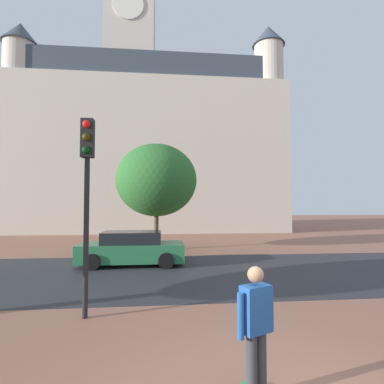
{
  "coord_description": "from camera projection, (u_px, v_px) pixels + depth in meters",
  "views": [
    {
      "loc": [
        -1.4,
        -3.55,
        2.55
      ],
      "look_at": [
        -0.04,
        10.18,
        3.16
      ],
      "focal_mm": 27.99,
      "sensor_mm": 36.0,
      "label": 1
    }
  ],
  "objects": [
    {
      "name": "landmark_building",
      "position": [
        148.0,
        144.0,
        32.35
      ],
      "size": [
        26.68,
        12.08,
        30.74
      ],
      "color": "beige",
      "rests_on": "ground_plane"
    },
    {
      "name": "tree_curb_far",
      "position": [
        157.0,
        180.0,
        17.21
      ],
      "size": [
        4.63,
        4.63,
        6.08
      ],
      "color": "brown",
      "rests_on": "ground_plane"
    },
    {
      "name": "traffic_light_pole",
      "position": [
        87.0,
        178.0,
        6.89
      ],
      "size": [
        0.28,
        0.34,
        4.56
      ],
      "color": "black",
      "rests_on": "ground_plane"
    },
    {
      "name": "car_green",
      "position": [
        132.0,
        249.0,
        12.78
      ],
      "size": [
        4.39,
        2.0,
        1.42
      ],
      "color": "#287042",
      "rests_on": "ground_plane"
    },
    {
      "name": "street_asphalt_strip",
      "position": [
        199.0,
        272.0,
        11.4
      ],
      "size": [
        120.0,
        7.38,
        0.0
      ],
      "primitive_type": "cube",
      "color": "#2D2D33",
      "rests_on": "ground_plane"
    },
    {
      "name": "person_skater",
      "position": [
        255.0,
        324.0,
        4.0
      ],
      "size": [
        0.56,
        0.39,
        1.73
      ],
      "color": "#333338",
      "rests_on": "ground_plane"
    },
    {
      "name": "ground_plane",
      "position": [
        193.0,
        262.0,
        13.5
      ],
      "size": [
        120.0,
        120.0,
        0.0
      ],
      "primitive_type": "plane",
      "color": "#93604C"
    }
  ]
}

